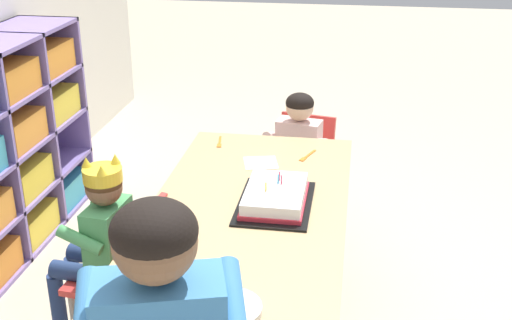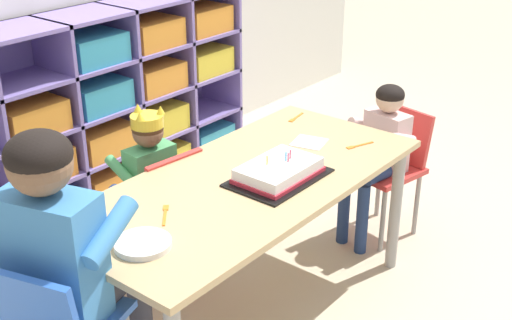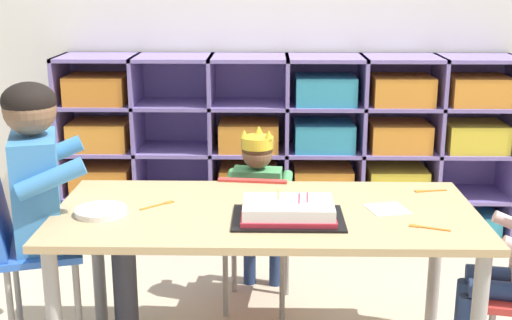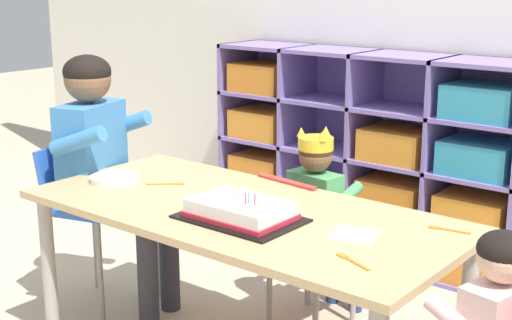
{
  "view_description": "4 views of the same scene",
  "coord_description": "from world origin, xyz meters",
  "px_view_note": "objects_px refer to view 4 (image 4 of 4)",
  "views": [
    {
      "loc": [
        -2.05,
        -0.36,
        1.72
      ],
      "look_at": [
        -0.0,
        -0.04,
        0.84
      ],
      "focal_mm": 46.31,
      "sensor_mm": 36.0,
      "label": 1
    },
    {
      "loc": [
        -1.82,
        -1.51,
        1.81
      ],
      "look_at": [
        -0.04,
        -0.07,
        0.75
      ],
      "focal_mm": 48.1,
      "sensor_mm": 36.0,
      "label": 2
    },
    {
      "loc": [
        0.01,
        -2.32,
        1.46
      ],
      "look_at": [
        -0.03,
        -0.03,
        0.83
      ],
      "focal_mm": 47.6,
      "sensor_mm": 36.0,
      "label": 3
    },
    {
      "loc": [
        1.52,
        -1.8,
        1.41
      ],
      "look_at": [
        0.12,
        -0.06,
        0.83
      ],
      "focal_mm": 51.16,
      "sensor_mm": 36.0,
      "label": 4
    }
  ],
  "objects_px": {
    "classroom_chair_adult_side": "(85,202)",
    "birthday_cake_on_tray": "(240,211)",
    "paper_plate_stack": "(114,179)",
    "child_with_crown": "(322,202)",
    "fork_by_napkin": "(351,261)",
    "fork_scattered_mid_table": "(168,184)",
    "activity_table": "(241,228)",
    "classroom_chair_blue": "(303,240)",
    "fork_near_child_seat": "(446,229)",
    "adult_helper_seated": "(105,155)"
  },
  "relations": [
    {
      "from": "birthday_cake_on_tray",
      "to": "adult_helper_seated",
      "type": "bearing_deg",
      "value": 169.22
    },
    {
      "from": "activity_table",
      "to": "birthday_cake_on_tray",
      "type": "height_order",
      "value": "birthday_cake_on_tray"
    },
    {
      "from": "activity_table",
      "to": "fork_by_napkin",
      "type": "xyz_separation_m",
      "value": [
        0.54,
        -0.17,
        0.08
      ]
    },
    {
      "from": "classroom_chair_adult_side",
      "to": "birthday_cake_on_tray",
      "type": "bearing_deg",
      "value": -114.41
    },
    {
      "from": "birthday_cake_on_tray",
      "to": "child_with_crown",
      "type": "bearing_deg",
      "value": 99.97
    },
    {
      "from": "paper_plate_stack",
      "to": "fork_near_child_seat",
      "type": "height_order",
      "value": "paper_plate_stack"
    },
    {
      "from": "fork_scattered_mid_table",
      "to": "fork_near_child_seat",
      "type": "bearing_deg",
      "value": 148.07
    },
    {
      "from": "activity_table",
      "to": "adult_helper_seated",
      "type": "xyz_separation_m",
      "value": [
        -0.79,
        0.07,
        0.12
      ]
    },
    {
      "from": "paper_plate_stack",
      "to": "fork_by_napkin",
      "type": "xyz_separation_m",
      "value": [
        1.13,
        -0.12,
        -0.01
      ]
    },
    {
      "from": "adult_helper_seated",
      "to": "paper_plate_stack",
      "type": "xyz_separation_m",
      "value": [
        0.2,
        -0.12,
        -0.04
      ]
    },
    {
      "from": "classroom_chair_adult_side",
      "to": "fork_by_napkin",
      "type": "relative_size",
      "value": 5.35
    },
    {
      "from": "classroom_chair_adult_side",
      "to": "fork_by_napkin",
      "type": "distance_m",
      "value": 1.46
    },
    {
      "from": "classroom_chair_blue",
      "to": "paper_plate_stack",
      "type": "relative_size",
      "value": 3.5
    },
    {
      "from": "activity_table",
      "to": "classroom_chair_blue",
      "type": "xyz_separation_m",
      "value": [
        -0.05,
        0.44,
        -0.18
      ]
    },
    {
      "from": "fork_scattered_mid_table",
      "to": "classroom_chair_blue",
      "type": "bearing_deg",
      "value": -173.47
    },
    {
      "from": "fork_by_napkin",
      "to": "fork_scattered_mid_table",
      "type": "bearing_deg",
      "value": -171.64
    },
    {
      "from": "child_with_crown",
      "to": "fork_near_child_seat",
      "type": "xyz_separation_m",
      "value": [
        0.67,
        -0.32,
        0.13
      ]
    },
    {
      "from": "classroom_chair_blue",
      "to": "classroom_chair_adult_side",
      "type": "bearing_deg",
      "value": 31.46
    },
    {
      "from": "classroom_chair_blue",
      "to": "child_with_crown",
      "type": "height_order",
      "value": "child_with_crown"
    },
    {
      "from": "fork_scattered_mid_table",
      "to": "classroom_chair_adult_side",
      "type": "bearing_deg",
      "value": -41.48
    },
    {
      "from": "paper_plate_stack",
      "to": "child_with_crown",
      "type": "bearing_deg",
      "value": 47.47
    },
    {
      "from": "birthday_cake_on_tray",
      "to": "fork_scattered_mid_table",
      "type": "relative_size",
      "value": 3.32
    },
    {
      "from": "classroom_chair_adult_side",
      "to": "fork_by_napkin",
      "type": "bearing_deg",
      "value": -114.91
    },
    {
      "from": "birthday_cake_on_tray",
      "to": "fork_scattered_mid_table",
      "type": "bearing_deg",
      "value": 163.64
    },
    {
      "from": "classroom_chair_blue",
      "to": "activity_table",
      "type": "bearing_deg",
      "value": 101.95
    },
    {
      "from": "birthday_cake_on_tray",
      "to": "fork_near_child_seat",
      "type": "xyz_separation_m",
      "value": [
        0.56,
        0.32,
        -0.03
      ]
    },
    {
      "from": "classroom_chair_adult_side",
      "to": "adult_helper_seated",
      "type": "height_order",
      "value": "adult_helper_seated"
    },
    {
      "from": "classroom_chair_adult_side",
      "to": "adult_helper_seated",
      "type": "distance_m",
      "value": 0.24
    },
    {
      "from": "activity_table",
      "to": "paper_plate_stack",
      "type": "relative_size",
      "value": 8.23
    },
    {
      "from": "activity_table",
      "to": "fork_near_child_seat",
      "type": "relative_size",
      "value": 11.73
    },
    {
      "from": "activity_table",
      "to": "classroom_chair_blue",
      "type": "relative_size",
      "value": 2.35
    },
    {
      "from": "classroom_chair_adult_side",
      "to": "activity_table",
      "type": "bearing_deg",
      "value": -109.12
    },
    {
      "from": "classroom_chair_blue",
      "to": "birthday_cake_on_tray",
      "type": "height_order",
      "value": "birthday_cake_on_tray"
    },
    {
      "from": "adult_helper_seated",
      "to": "paper_plate_stack",
      "type": "height_order",
      "value": "adult_helper_seated"
    },
    {
      "from": "classroom_chair_adult_side",
      "to": "fork_scattered_mid_table",
      "type": "height_order",
      "value": "classroom_chair_adult_side"
    },
    {
      "from": "fork_near_child_seat",
      "to": "classroom_chair_blue",
      "type": "bearing_deg",
      "value": 154.05
    },
    {
      "from": "classroom_chair_adult_side",
      "to": "adult_helper_seated",
      "type": "bearing_deg",
      "value": -90.0
    },
    {
      "from": "activity_table",
      "to": "fork_scattered_mid_table",
      "type": "height_order",
      "value": "fork_scattered_mid_table"
    },
    {
      "from": "classroom_chair_blue",
      "to": "paper_plate_stack",
      "type": "xyz_separation_m",
      "value": [
        -0.54,
        -0.49,
        0.27
      ]
    },
    {
      "from": "fork_near_child_seat",
      "to": "fork_by_napkin",
      "type": "xyz_separation_m",
      "value": [
        -0.1,
        -0.4,
        0.0
      ]
    },
    {
      "from": "classroom_chair_adult_side",
      "to": "birthday_cake_on_tray",
      "type": "relative_size",
      "value": 1.84
    },
    {
      "from": "fork_by_napkin",
      "to": "child_with_crown",
      "type": "bearing_deg",
      "value": 150.05
    },
    {
      "from": "classroom_chair_blue",
      "to": "fork_scattered_mid_table",
      "type": "height_order",
      "value": "classroom_chair_blue"
    },
    {
      "from": "activity_table",
      "to": "paper_plate_stack",
      "type": "bearing_deg",
      "value": -174.85
    },
    {
      "from": "activity_table",
      "to": "paper_plate_stack",
      "type": "distance_m",
      "value": 0.6
    },
    {
      "from": "classroom_chair_adult_side",
      "to": "paper_plate_stack",
      "type": "distance_m",
      "value": 0.37
    },
    {
      "from": "activity_table",
      "to": "classroom_chair_blue",
      "type": "bearing_deg",
      "value": 95.88
    },
    {
      "from": "classroom_chair_blue",
      "to": "fork_by_napkin",
      "type": "bearing_deg",
      "value": 139.97
    },
    {
      "from": "classroom_chair_adult_side",
      "to": "birthday_cake_on_tray",
      "type": "height_order",
      "value": "birthday_cake_on_tray"
    },
    {
      "from": "birthday_cake_on_tray",
      "to": "fork_by_napkin",
      "type": "distance_m",
      "value": 0.47
    }
  ]
}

